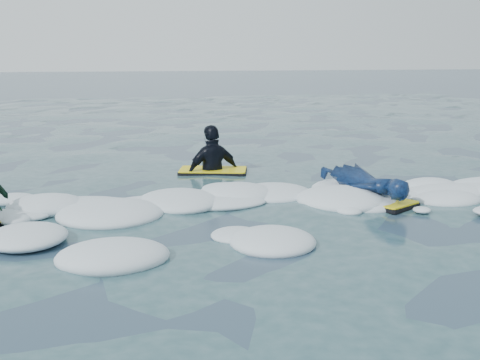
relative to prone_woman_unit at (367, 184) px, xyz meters
name	(u,v)px	position (x,y,z in m)	size (l,w,h in m)	color
ground	(151,244)	(-3.00, -1.35, -0.22)	(120.00, 120.00, 0.00)	#1B2B41
foam_band	(146,218)	(-3.00, -0.31, -0.22)	(12.00, 3.10, 0.30)	white
prone_woman_unit	(367,184)	(0.00, 0.00, 0.00)	(1.05, 1.73, 0.42)	black
waiting_rider_unit	(213,175)	(-1.76, 2.18, -0.23)	(1.23, 0.87, 1.66)	black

